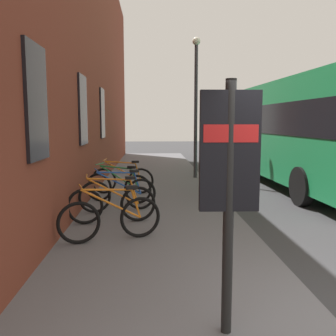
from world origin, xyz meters
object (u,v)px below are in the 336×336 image
object	(u,v)px
bicycle_end_of_row	(112,204)
pedestrian_by_facade	(209,159)
bicycle_beside_lamp	(111,218)
bicycle_mid_rack	(119,194)
bicycle_nearest_sign	(123,180)
bicycle_by_door	(118,187)
city_bus	(294,128)
street_lamp	(196,95)
transit_info_sign	(229,168)

from	to	relation	value
bicycle_end_of_row	pedestrian_by_facade	world-z (taller)	pedestrian_by_facade
bicycle_beside_lamp	bicycle_mid_rack	world-z (taller)	same
bicycle_nearest_sign	pedestrian_by_facade	world-z (taller)	pedestrian_by_facade
bicycle_end_of_row	bicycle_nearest_sign	bearing A→B (deg)	0.43
bicycle_beside_lamp	bicycle_by_door	world-z (taller)	same
bicycle_beside_lamp	bicycle_end_of_row	size ratio (longest dim) A/B	0.97
bicycle_end_of_row	city_bus	world-z (taller)	city_bus
bicycle_nearest_sign	street_lamp	xyz separation A→B (m)	(2.87, -2.40, 2.54)
bicycle_mid_rack	pedestrian_by_facade	distance (m)	2.94
pedestrian_by_facade	street_lamp	distance (m)	3.74
bicycle_mid_rack	bicycle_by_door	world-z (taller)	same
bicycle_mid_rack	street_lamp	distance (m)	6.00
bicycle_end_of_row	city_bus	size ratio (longest dim) A/B	0.17
bicycle_end_of_row	pedestrian_by_facade	bearing A→B (deg)	-41.32
bicycle_nearest_sign	city_bus	world-z (taller)	city_bus
bicycle_mid_rack	pedestrian_by_facade	world-z (taller)	pedestrian_by_facade
street_lamp	transit_info_sign	bearing A→B (deg)	174.83
city_bus	bicycle_nearest_sign	bearing A→B (deg)	111.02
transit_info_sign	street_lamp	size ratio (longest dim) A/B	0.49
bicycle_beside_lamp	street_lamp	world-z (taller)	street_lamp
bicycle_end_of_row	bicycle_mid_rack	xyz separation A→B (m)	(0.97, -0.04, 0.00)
bicycle_end_of_row	bicycle_by_door	world-z (taller)	same
bicycle_beside_lamp	pedestrian_by_facade	world-z (taller)	pedestrian_by_facade
bicycle_nearest_sign	city_bus	xyz separation A→B (m)	(2.19, -5.70, 1.41)
bicycle_beside_lamp	transit_info_sign	size ratio (longest dim) A/B	0.71
bicycle_by_door	pedestrian_by_facade	distance (m)	2.60
transit_info_sign	city_bus	xyz separation A→B (m)	(9.12, -4.19, 0.20)
city_bus	pedestrian_by_facade	world-z (taller)	city_bus
bicycle_end_of_row	street_lamp	distance (m)	6.83
bicycle_by_door	transit_info_sign	bearing A→B (deg)	-165.17
pedestrian_by_facade	bicycle_nearest_sign	bearing A→B (deg)	82.07
bicycle_beside_lamp	bicycle_nearest_sign	bearing A→B (deg)	1.56
bicycle_beside_lamp	city_bus	size ratio (longest dim) A/B	0.16
bicycle_end_of_row	pedestrian_by_facade	distance (m)	3.61
bicycle_end_of_row	transit_info_sign	bearing A→B (deg)	-159.20
city_bus	bicycle_by_door	bearing A→B (deg)	120.14
bicycle_by_door	street_lamp	distance (m)	5.33
bicycle_beside_lamp	pedestrian_by_facade	bearing A→B (deg)	-30.81
bicycle_beside_lamp	transit_info_sign	xyz separation A→B (m)	(-2.81, -1.40, 1.21)
bicycle_beside_lamp	bicycle_mid_rack	bearing A→B (deg)	1.25
pedestrian_by_facade	street_lamp	world-z (taller)	street_lamp
bicycle_end_of_row	street_lamp	world-z (taller)	street_lamp
bicycle_nearest_sign	bicycle_mid_rack	bearing A→B (deg)	-178.12
bicycle_by_door	pedestrian_by_facade	world-z (taller)	pedestrian_by_facade
bicycle_end_of_row	pedestrian_by_facade	size ratio (longest dim) A/B	1.08
bicycle_nearest_sign	bicycle_end_of_row	bearing A→B (deg)	-179.57
bicycle_beside_lamp	bicycle_mid_rack	size ratio (longest dim) A/B	1.00
bicycle_by_door	city_bus	world-z (taller)	city_bus
bicycle_mid_rack	bicycle_by_door	distance (m)	0.91
bicycle_by_door	street_lamp	xyz separation A→B (m)	(4.00, -2.42, 2.54)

